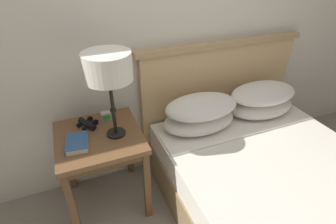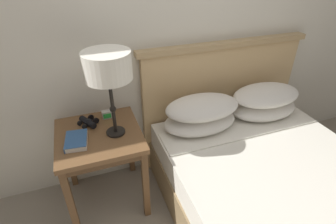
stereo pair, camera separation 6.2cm
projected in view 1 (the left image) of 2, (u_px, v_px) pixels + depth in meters
name	position (u px, v px, depth m)	size (l,w,h in m)	color
wall_back	(153.00, 22.00, 1.89)	(8.00, 0.06, 2.60)	beige
nightstand	(100.00, 145.00, 1.85)	(0.58, 0.58, 0.66)	brown
bed	(279.00, 191.00, 1.84)	(1.51, 2.06, 1.12)	olive
table_lamp	(108.00, 69.00, 1.56)	(0.29, 0.29, 0.58)	black
book_on_nightstand	(76.00, 143.00, 1.70)	(0.16, 0.21, 0.04)	silver
binoculars_pair	(87.00, 124.00, 1.88)	(0.16, 0.16, 0.05)	black
alarm_clock	(106.00, 116.00, 1.96)	(0.07, 0.05, 0.06)	#B7B2A8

